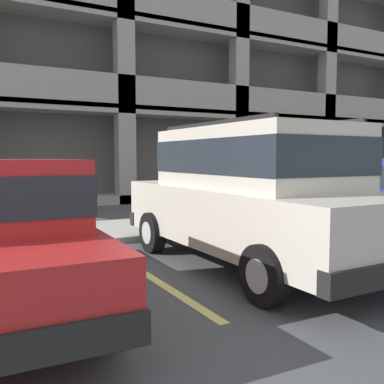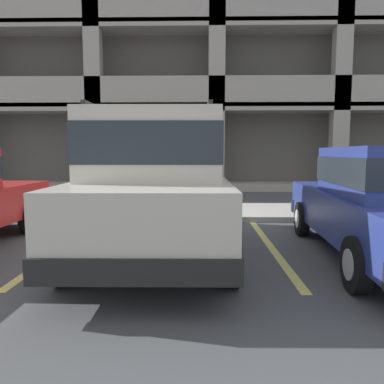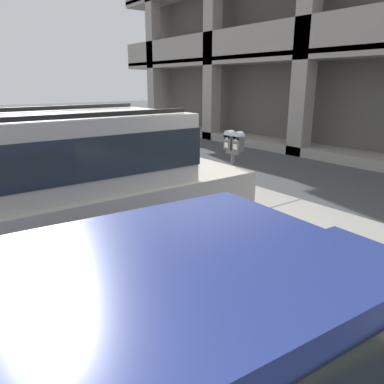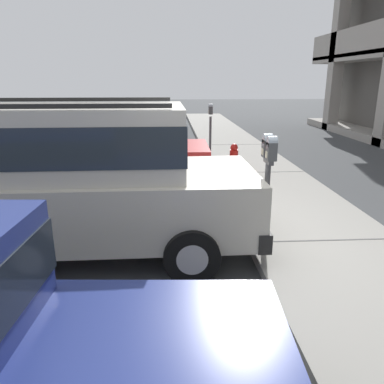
% 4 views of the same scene
% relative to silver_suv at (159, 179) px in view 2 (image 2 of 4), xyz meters
% --- Properties ---
extents(ground_plane, '(80.00, 80.00, 0.10)m').
position_rel_silver_suv_xyz_m(ground_plane, '(0.09, 2.13, -1.14)').
color(ground_plane, '#444749').
extents(sidewalk, '(40.00, 2.20, 0.12)m').
position_rel_silver_suv_xyz_m(sidewalk, '(0.09, 3.43, -1.03)').
color(sidewalk, '#9E9B93').
rests_on(sidewalk, ground_plane).
extents(parking_stall_lines, '(13.01, 4.80, 0.01)m').
position_rel_silver_suv_xyz_m(parking_stall_lines, '(1.70, 0.73, -1.08)').
color(parking_stall_lines, '#DBD16B').
rests_on(parking_stall_lines, ground_plane).
extents(silver_suv, '(2.06, 4.80, 2.03)m').
position_rel_silver_suv_xyz_m(silver_suv, '(0.00, 0.00, 0.00)').
color(silver_suv, beige).
rests_on(silver_suv, ground_plane).
extents(parking_meter_near, '(0.35, 0.12, 1.52)m').
position_rel_silver_suv_xyz_m(parking_meter_near, '(0.31, 2.48, 0.16)').
color(parking_meter_near, '#47474C').
rests_on(parking_meter_near, sidewalk).
extents(parking_garage, '(32.00, 10.00, 13.25)m').
position_rel_silver_suv_xyz_m(parking_garage, '(1.21, 13.97, 4.95)').
color(parking_garage, '#54514D').
rests_on(parking_garage, ground_plane).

